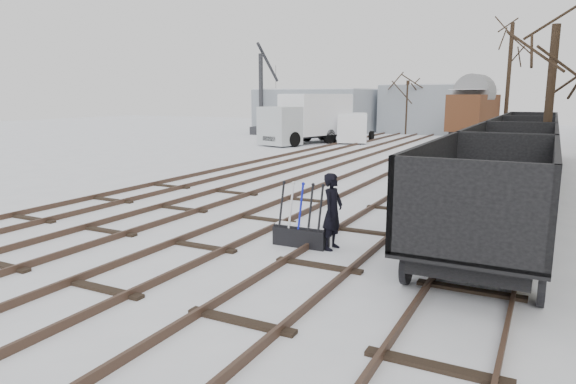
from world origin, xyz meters
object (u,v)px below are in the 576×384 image
Objects in this scene: box_van_wagon at (473,112)px; panel_van at (353,127)px; freight_wagon_a at (486,218)px; ground_frame at (301,234)px; lorry at (308,118)px; crane at (262,111)px; worker at (333,212)px.

box_van_wagon is 1.05× the size of panel_van.
box_van_wagon is (-4.36, 29.82, 1.32)m from freight_wagon_a.
lorry is at bearing 113.71° from ground_frame.
panel_van reaches higher than ground_frame.
freight_wagon_a is 37.03m from crane.
lorry is at bearing -137.81° from box_van_wagon.
panel_van is (-8.44, 26.48, 0.83)m from ground_frame.
ground_frame is 4.10m from freight_wagon_a.
lorry is (-10.93, 23.76, 1.57)m from ground_frame.
crane is at bearing 157.51° from lorry.
freight_wagon_a is at bearing -76.44° from worker.
crane is at bearing 120.51° from ground_frame.
freight_wagon_a reaches higher than panel_van.
freight_wagon_a is at bearing -39.51° from lorry.
lorry is 9.83m from crane.
lorry is at bearing 122.86° from freight_wagon_a.
box_van_wagon is 0.67× the size of lorry.
panel_van is at bearing 65.19° from lorry.
ground_frame is at bearing -64.49° from crane.
box_van_wagon is (-0.37, 30.48, 2.01)m from ground_frame.
ground_frame is 27.80m from panel_van.
lorry reaches higher than ground_frame.
freight_wagon_a is 0.77× the size of crane.
box_van_wagon is at bearing 98.31° from freight_wagon_a.
box_van_wagon is at bearing -4.78° from crane.
panel_van is at bearing -143.93° from box_van_wagon.
crane reaches higher than panel_van.
crane reaches higher than box_van_wagon.
box_van_wagon reaches higher than lorry.
box_van_wagon is at bearing 89.69° from ground_frame.
worker is 0.34× the size of panel_van.
crane is at bearing 36.39° from worker.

